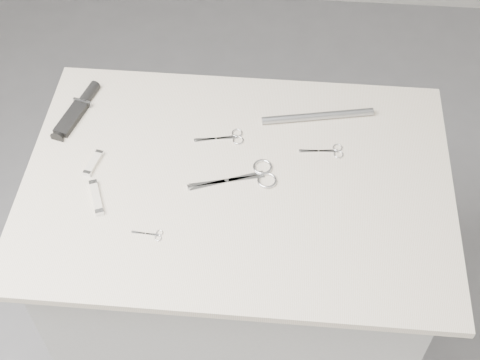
# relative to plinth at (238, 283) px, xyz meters

# --- Properties ---
(ground) EXTENTS (4.00, 4.00, 0.01)m
(ground) POSITION_rel_plinth_xyz_m (0.00, 0.00, -0.46)
(ground) COLOR gray
(ground) RESTS_ON ground
(plinth) EXTENTS (0.90, 0.60, 0.90)m
(plinth) POSITION_rel_plinth_xyz_m (0.00, 0.00, 0.00)
(plinth) COLOR #B4B3B1
(plinth) RESTS_ON ground
(display_board) EXTENTS (1.00, 0.70, 0.02)m
(display_board) POSITION_rel_plinth_xyz_m (0.00, 0.00, 0.46)
(display_board) COLOR beige
(display_board) RESTS_ON plinth
(large_shears) EXTENTS (0.21, 0.11, 0.01)m
(large_shears) POSITION_rel_plinth_xyz_m (0.03, 0.01, 0.47)
(large_shears) COLOR silver
(large_shears) RESTS_ON display_board
(embroidery_scissors_a) EXTENTS (0.12, 0.06, 0.00)m
(embroidery_scissors_a) POSITION_rel_plinth_xyz_m (-0.03, 0.13, 0.47)
(embroidery_scissors_a) COLOR silver
(embroidery_scissors_a) RESTS_ON display_board
(embroidery_scissors_b) EXTENTS (0.11, 0.05, 0.00)m
(embroidery_scissors_b) POSITION_rel_plinth_xyz_m (0.21, 0.11, 0.47)
(embroidery_scissors_b) COLOR silver
(embroidery_scissors_b) RESTS_ON display_board
(tiny_scissors) EXTENTS (0.07, 0.03, 0.00)m
(tiny_scissors) POSITION_rel_plinth_xyz_m (-0.17, -0.17, 0.47)
(tiny_scissors) COLOR silver
(tiny_scissors) RESTS_ON display_board
(sheathed_knife) EXTENTS (0.08, 0.19, 0.02)m
(sheathed_knife) POSITION_rel_plinth_xyz_m (-0.42, 0.20, 0.48)
(sheathed_knife) COLOR black
(sheathed_knife) RESTS_ON display_board
(pocket_knife_a) EXTENTS (0.06, 0.10, 0.01)m
(pocket_knife_a) POSITION_rel_plinth_xyz_m (-0.31, -0.08, 0.48)
(pocket_knife_a) COLOR beige
(pocket_knife_a) RESTS_ON display_board
(pocket_knife_b) EXTENTS (0.03, 0.08, 0.01)m
(pocket_knife_b) POSITION_rel_plinth_xyz_m (-0.34, 0.02, 0.47)
(pocket_knife_b) COLOR beige
(pocket_knife_b) RESTS_ON display_board
(metal_rail) EXTENTS (0.28, 0.08, 0.02)m
(metal_rail) POSITION_rel_plinth_xyz_m (0.18, 0.21, 0.48)
(metal_rail) COLOR #94979C
(metal_rail) RESTS_ON display_board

